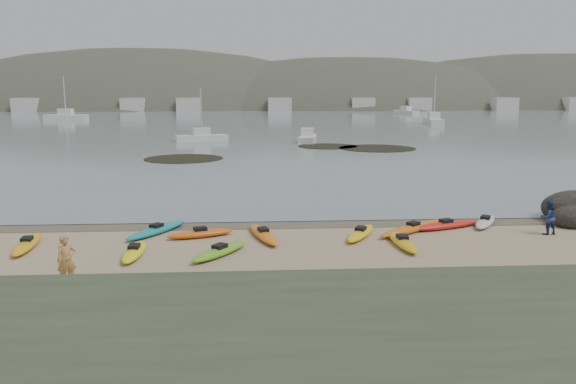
{
  "coord_description": "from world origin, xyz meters",
  "views": [
    {
      "loc": [
        -1.64,
        -26.82,
        6.4
      ],
      "look_at": [
        0.0,
        0.0,
        1.5
      ],
      "focal_mm": 35.0,
      "sensor_mm": 36.0,
      "label": 1
    }
  ],
  "objects": [
    {
      "name": "person_east",
      "position": [
        11.48,
        -3.1,
        0.79
      ],
      "size": [
        0.84,
        0.7,
        1.57
      ],
      "primitive_type": "imported",
      "rotation": [
        0.0,
        0.0,
        3.29
      ],
      "color": "navy",
      "rests_on": "ground"
    },
    {
      "name": "person_west",
      "position": [
        -7.88,
        -8.56,
        0.85
      ],
      "size": [
        0.74,
        0.66,
        1.69
      ],
      "primitive_type": "imported",
      "rotation": [
        0.0,
        0.0,
        0.53
      ],
      "color": "#BC864B",
      "rests_on": "ground"
    },
    {
      "name": "ground",
      "position": [
        0.0,
        0.0,
        0.0
      ],
      "size": [
        600.0,
        600.0,
        0.0
      ],
      "primitive_type": "plane",
      "color": "tan",
      "rests_on": "ground"
    },
    {
      "name": "water",
      "position": [
        0.0,
        300.0,
        0.01
      ],
      "size": [
        1200.0,
        1200.0,
        0.0
      ],
      "primitive_type": "plane",
      "color": "slate",
      "rests_on": "ground"
    },
    {
      "name": "kelp_mats",
      "position": [
        4.2,
        32.28,
        0.03
      ],
      "size": [
        28.15,
        17.88,
        0.04
      ],
      "color": "black",
      "rests_on": "water"
    },
    {
      "name": "kayaks",
      "position": [
        0.01,
        -3.13,
        0.17
      ],
      "size": [
        22.07,
        7.28,
        0.34
      ],
      "color": "orange",
      "rests_on": "ground"
    },
    {
      "name": "moored_boats",
      "position": [
        4.28,
        85.58,
        0.58
      ],
      "size": [
        88.32,
        86.97,
        1.27
      ],
      "color": "silver",
      "rests_on": "ground"
    },
    {
      "name": "far_hills",
      "position": [
        39.38,
        193.97,
        -15.93
      ],
      "size": [
        550.0,
        135.0,
        80.0
      ],
      "color": "#384235",
      "rests_on": "ground"
    },
    {
      "name": "far_town",
      "position": [
        6.0,
        145.0,
        2.0
      ],
      "size": [
        199.0,
        5.0,
        4.0
      ],
      "color": "beige",
      "rests_on": "ground"
    },
    {
      "name": "wet_sand",
      "position": [
        0.0,
        -0.3,
        0.0
      ],
      "size": [
        60.0,
        60.0,
        0.0
      ],
      "primitive_type": "plane",
      "color": "brown",
      "rests_on": "ground"
    }
  ]
}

